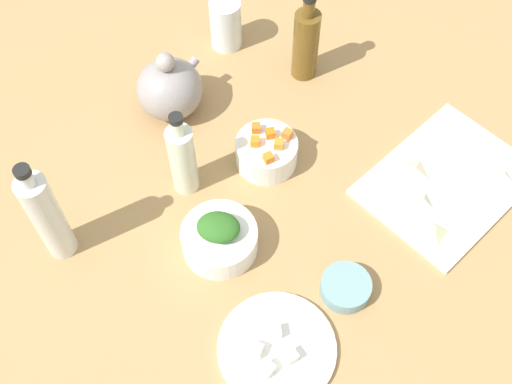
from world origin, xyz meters
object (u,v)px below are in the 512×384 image
object	(u,v)px
cutting_board	(446,182)
bowl_small_side	(346,287)
teapot	(170,88)
bottle_0	(183,158)
bottle_2	(47,216)
bottle_1	(306,43)
bowl_greens	(220,240)
bowl_carrots	(266,152)
plate_tofu	(277,349)
drinking_glass_0	(226,24)

from	to	relation	value
cutting_board	bowl_small_side	xyz separation A→B (cm)	(-32.84, 1.35, 1.14)
cutting_board	teapot	size ratio (longest dim) A/B	2.02
teapot	bottle_0	xyz separation A→B (cm)	(-12.35, -16.36, 2.41)
teapot	bottle_2	bearing A→B (deg)	-167.38
bottle_0	bottle_1	size ratio (longest dim) A/B	0.98
teapot	bottle_1	distance (cm)	31.38
bowl_greens	bottle_1	bearing A→B (deg)	19.77
cutting_board	bowl_carrots	world-z (taller)	bowl_carrots
teapot	bowl_greens	bearing A→B (deg)	-120.38
bottle_2	bowl_greens	bearing A→B (deg)	-48.98
bowl_carrots	cutting_board	bearing A→B (deg)	-57.52
bottle_1	bowl_small_side	bearing A→B (deg)	-133.21
cutting_board	plate_tofu	distance (cm)	49.68
bowl_greens	bottle_0	bearing A→B (deg)	68.08
bowl_carrots	plate_tofu	bearing A→B (deg)	-136.79
bowl_greens	drinking_glass_0	bearing A→B (deg)	41.29
bowl_carrots	bottle_1	distance (cm)	27.35
bowl_small_side	bottle_2	size ratio (longest dim) A/B	0.36
bowl_small_side	cutting_board	bearing A→B (deg)	-2.35
bowl_small_side	drinking_glass_0	size ratio (longest dim) A/B	0.77
bottle_2	bottle_1	bearing A→B (deg)	-5.47
bowl_small_side	bowl_carrots	bearing A→B (deg)	66.85
teapot	bottle_2	distance (cm)	39.44
bowl_small_side	drinking_glass_0	distance (cm)	68.25
bowl_carrots	bowl_small_side	distance (cm)	32.72
teapot	drinking_glass_0	distance (cm)	23.30
bottle_2	teapot	bearing A→B (deg)	12.62
plate_tofu	bowl_carrots	distance (cm)	40.63
plate_tofu	bowl_carrots	xyz separation A→B (cm)	(29.56, 27.77, 2.51)
cutting_board	bowl_carrots	xyz separation A→B (cm)	(-19.99, 31.40, 2.61)
cutting_board	bowl_carrots	bearing A→B (deg)	122.48
plate_tofu	bottle_1	distance (cm)	66.67
bowl_greens	bowl_carrots	distance (cm)	22.16
plate_tofu	bowl_greens	xyz separation A→B (cm)	(8.39, 21.23, 2.29)
bowl_small_side	bottle_0	distance (cm)	39.28
cutting_board	plate_tofu	xyz separation A→B (cm)	(-49.55, 3.64, 0.10)
teapot	plate_tofu	bearing A→B (deg)	-116.98
cutting_board	plate_tofu	size ratio (longest dim) A/B	1.60
bowl_greens	bowl_carrots	bearing A→B (deg)	17.16
bowl_carrots	drinking_glass_0	size ratio (longest dim) A/B	1.05
bottle_0	bowl_carrots	bearing A→B (deg)	-29.14
bowl_greens	bottle_0	world-z (taller)	bottle_0
plate_tofu	bottle_1	bearing A→B (deg)	34.79
plate_tofu	bottle_0	distance (cm)	39.88
bottle_0	bowl_small_side	bearing A→B (deg)	-86.59
bowl_greens	bottle_2	xyz separation A→B (cm)	(-19.82, 22.79, 8.63)
cutting_board	drinking_glass_0	size ratio (longest dim) A/B	2.75
bottle_1	drinking_glass_0	world-z (taller)	bottle_1
cutting_board	bottle_2	world-z (taller)	bottle_2
cutting_board	bowl_greens	xyz separation A→B (cm)	(-41.16, 24.87, 2.39)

